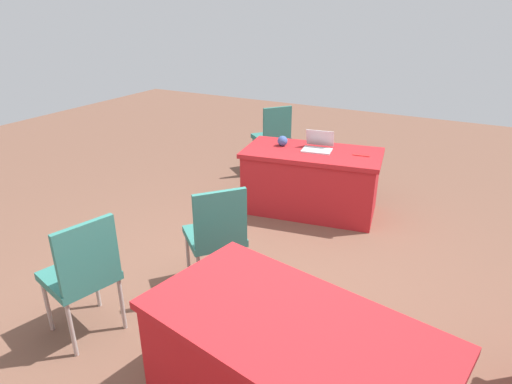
{
  "coord_description": "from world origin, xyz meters",
  "views": [
    {
      "loc": [
        -1.33,
        2.59,
        2.23
      ],
      "look_at": [
        0.12,
        -0.12,
        0.9
      ],
      "focal_mm": 30.61,
      "sensor_mm": 36.0,
      "label": 1
    }
  ],
  "objects_px": {
    "table_back_left": "(291,375)",
    "chair_by_pillar": "(217,232)",
    "scissors_red": "(361,155)",
    "laptop_silver": "(318,146)",
    "yarn_ball": "(283,141)",
    "chair_tucked_left": "(83,271)",
    "table_foreground": "(311,181)",
    "chair_tucked_right": "(273,134)"
  },
  "relations": [
    {
      "from": "table_back_left",
      "to": "yarn_ball",
      "type": "relative_size",
      "value": 14.85
    },
    {
      "from": "table_foreground",
      "to": "yarn_ball",
      "type": "distance_m",
      "value": 0.56
    },
    {
      "from": "chair_tucked_right",
      "to": "laptop_silver",
      "type": "relative_size",
      "value": 2.66
    },
    {
      "from": "laptop_silver",
      "to": "table_back_left",
      "type": "bearing_deg",
      "value": 99.43
    },
    {
      "from": "chair_tucked_right",
      "to": "scissors_red",
      "type": "relative_size",
      "value": 5.3
    },
    {
      "from": "chair_tucked_left",
      "to": "yarn_ball",
      "type": "relative_size",
      "value": 8.13
    },
    {
      "from": "table_foreground",
      "to": "chair_by_pillar",
      "type": "relative_size",
      "value": 1.7
    },
    {
      "from": "table_foreground",
      "to": "yarn_ball",
      "type": "height_order",
      "value": "yarn_ball"
    },
    {
      "from": "chair_tucked_left",
      "to": "chair_by_pillar",
      "type": "xyz_separation_m",
      "value": [
        -0.51,
        -0.9,
        0.0
      ]
    },
    {
      "from": "chair_tucked_left",
      "to": "laptop_silver",
      "type": "height_order",
      "value": "chair_tucked_left"
    },
    {
      "from": "table_foreground",
      "to": "chair_by_pillar",
      "type": "xyz_separation_m",
      "value": [
        0.1,
        1.82,
        0.18
      ]
    },
    {
      "from": "yarn_ball",
      "to": "scissors_red",
      "type": "height_order",
      "value": "yarn_ball"
    },
    {
      "from": "chair_by_pillar",
      "to": "yarn_ball",
      "type": "height_order",
      "value": "chair_by_pillar"
    },
    {
      "from": "chair_by_pillar",
      "to": "yarn_ball",
      "type": "distance_m",
      "value": 1.88
    },
    {
      "from": "chair_tucked_left",
      "to": "chair_tucked_right",
      "type": "height_order",
      "value": "chair_tucked_right"
    },
    {
      "from": "table_back_left",
      "to": "scissors_red",
      "type": "height_order",
      "value": "scissors_red"
    },
    {
      "from": "chair_tucked_left",
      "to": "chair_tucked_right",
      "type": "relative_size",
      "value": 0.99
    },
    {
      "from": "table_foreground",
      "to": "scissors_red",
      "type": "distance_m",
      "value": 0.64
    },
    {
      "from": "scissors_red",
      "to": "chair_tucked_left",
      "type": "bearing_deg",
      "value": 60.85
    },
    {
      "from": "laptop_silver",
      "to": "scissors_red",
      "type": "relative_size",
      "value": 1.99
    },
    {
      "from": "chair_tucked_left",
      "to": "yarn_ball",
      "type": "height_order",
      "value": "chair_tucked_left"
    },
    {
      "from": "table_back_left",
      "to": "laptop_silver",
      "type": "xyz_separation_m",
      "value": [
        0.93,
        -2.79,
        0.4
      ]
    },
    {
      "from": "chair_tucked_right",
      "to": "laptop_silver",
      "type": "height_order",
      "value": "chair_tucked_right"
    },
    {
      "from": "table_foreground",
      "to": "chair_tucked_right",
      "type": "distance_m",
      "value": 1.38
    },
    {
      "from": "chair_tucked_right",
      "to": "laptop_silver",
      "type": "bearing_deg",
      "value": -94.14
    },
    {
      "from": "chair_by_pillar",
      "to": "scissors_red",
      "type": "height_order",
      "value": "chair_by_pillar"
    },
    {
      "from": "chair_by_pillar",
      "to": "yarn_ball",
      "type": "relative_size",
      "value": 8.16
    },
    {
      "from": "scissors_red",
      "to": "table_foreground",
      "type": "bearing_deg",
      "value": 2.46
    },
    {
      "from": "chair_tucked_right",
      "to": "yarn_ball",
      "type": "bearing_deg",
      "value": -110.4
    },
    {
      "from": "table_back_left",
      "to": "chair_by_pillar",
      "type": "height_order",
      "value": "chair_by_pillar"
    },
    {
      "from": "chair_tucked_left",
      "to": "yarn_ball",
      "type": "xyz_separation_m",
      "value": [
        -0.23,
        -2.74,
        0.24
      ]
    },
    {
      "from": "chair_by_pillar",
      "to": "yarn_ball",
      "type": "bearing_deg",
      "value": 49.19
    },
    {
      "from": "laptop_silver",
      "to": "yarn_ball",
      "type": "xyz_separation_m",
      "value": [
        0.41,
        0.05,
        0.02
      ]
    },
    {
      "from": "table_back_left",
      "to": "laptop_silver",
      "type": "distance_m",
      "value": 2.97
    },
    {
      "from": "chair_tucked_left",
      "to": "laptop_silver",
      "type": "relative_size",
      "value": 2.65
    },
    {
      "from": "table_foreground",
      "to": "chair_by_pillar",
      "type": "height_order",
      "value": "chair_by_pillar"
    },
    {
      "from": "chair_by_pillar",
      "to": "scissors_red",
      "type": "relative_size",
      "value": 5.29
    },
    {
      "from": "yarn_ball",
      "to": "table_foreground",
      "type": "bearing_deg",
      "value": 177.52
    },
    {
      "from": "yarn_ball",
      "to": "chair_tucked_left",
      "type": "bearing_deg",
      "value": 85.17
    },
    {
      "from": "table_foreground",
      "to": "chair_by_pillar",
      "type": "distance_m",
      "value": 1.84
    },
    {
      "from": "laptop_silver",
      "to": "chair_by_pillar",
      "type": "bearing_deg",
      "value": 77.03
    },
    {
      "from": "scissors_red",
      "to": "laptop_silver",
      "type": "bearing_deg",
      "value": -4.38
    }
  ]
}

